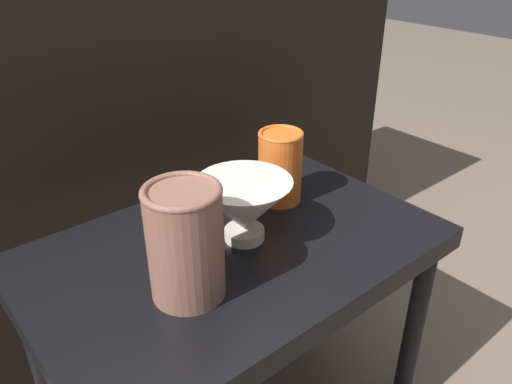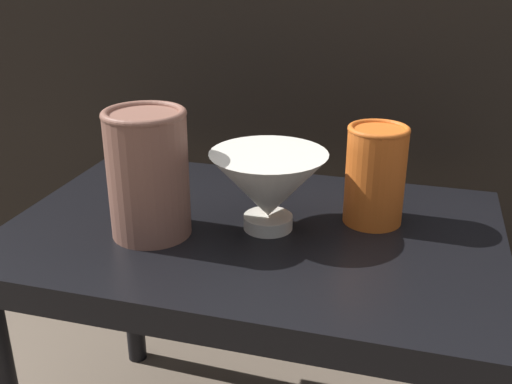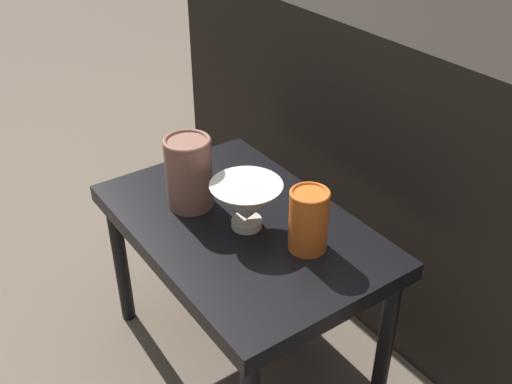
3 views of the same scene
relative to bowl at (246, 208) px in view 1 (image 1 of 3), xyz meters
name	(u,v)px [view 1 (image 1 of 3)]	position (x,y,z in m)	size (l,w,h in m)	color
table	(235,268)	(-0.02, 0.00, -0.11)	(0.66, 0.43, 0.42)	black
couch_backdrop	(90,149)	(-0.02, 0.58, -0.09)	(1.57, 0.50, 0.78)	black
bowl	(246,208)	(0.00, 0.00, 0.00)	(0.16, 0.16, 0.11)	silver
vase_textured_left	(185,241)	(-0.15, -0.05, 0.03)	(0.11, 0.11, 0.17)	brown
vase_colorful_right	(280,166)	(0.13, 0.06, 0.01)	(0.08, 0.08, 0.14)	orange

